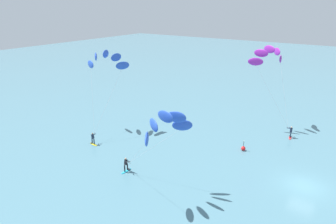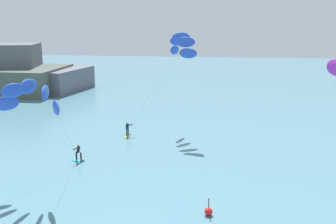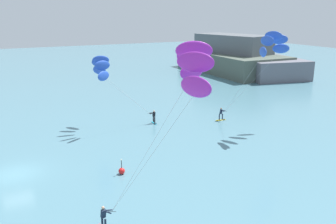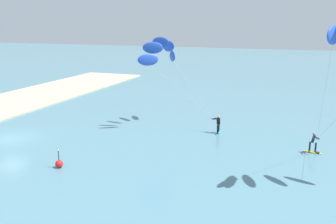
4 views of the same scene
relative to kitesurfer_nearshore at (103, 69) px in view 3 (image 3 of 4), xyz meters
name	(u,v)px [view 3 (image 3 of 4)]	position (x,y,z in m)	size (l,w,h in m)	color
ground_plane	(16,174)	(9.27, -11.03, -7.15)	(240.00, 240.00, 0.00)	slate
kitesurfer_nearshore	(103,69)	(0.00, 0.00, 0.00)	(5.98, 7.70, 8.70)	#23ADD1
kitesurfer_mid_water	(190,71)	(23.39, -1.95, 3.18)	(6.56, 7.42, 12.03)	red
kitesurfer_far_out	(271,46)	(9.47, 16.62, 2.69)	(8.04, 6.50, 11.52)	yellow
marker_buoy	(122,171)	(13.43, -2.82, -6.85)	(0.56, 0.56, 1.38)	red
distant_headland	(239,60)	(-26.67, 40.35, -4.40)	(32.00, 19.51, 8.55)	#565B60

